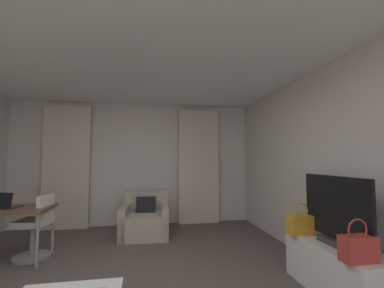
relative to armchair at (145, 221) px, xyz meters
The scene contains 12 objects.
wall_window 1.34m from the armchair, 105.33° to the left, with size 5.12×0.06×2.60m.
wall_right 3.36m from the armchair, 43.86° to the right, with size 0.06×6.12×2.60m.
ceiling 3.25m from the armchair, 95.73° to the right, with size 5.12×6.12×0.06m, color white.
curtain_left_panel 2.00m from the armchair, 156.87° to the left, with size 0.90×0.06×2.50m.
curtain_right_panel 1.66m from the armchair, 30.64° to the left, with size 0.90×0.06×2.50m.
armchair is the anchor object (origin of this frame).
desk_chair 1.73m from the armchair, 152.26° to the right, with size 0.48×0.48×0.88m.
laptop 2.15m from the armchair, 154.79° to the right, with size 0.37×0.32×0.22m.
tv_console 3.11m from the armchair, 50.59° to the right, with size 0.47×1.14×0.51m.
tv_flatscreen 3.17m from the armchair, 50.69° to the right, with size 0.20×0.90×0.71m.
handbag_primary 2.75m from the armchair, 47.94° to the right, with size 0.30×0.14×0.37m.
handbag_secondary 3.39m from the armchair, 56.87° to the right, with size 0.30×0.14×0.37m.
Camera 1 is at (0.26, -2.51, 1.39)m, focal length 23.16 mm.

